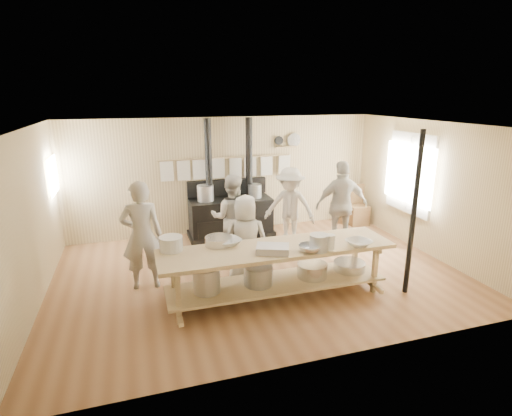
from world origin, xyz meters
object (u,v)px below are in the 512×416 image
Objects in this scene: cook_center at (246,240)px; chair at (357,213)px; cook_left at (232,217)px; prep_table at (276,267)px; roasting_pan at (273,249)px; cook_right at (342,205)px; cook_far_left at (142,236)px; cook_by_window at (290,207)px; stove at (230,213)px.

cook_center reaches higher than chair.
cook_center is 4.15m from chair.
cook_left reaches higher than chair.
cook_center reaches higher than prep_table.
cook_center is 3.23× the size of roasting_pan.
prep_table is 2.58m from cook_right.
cook_far_left reaches higher than cook_left.
cook_right reaches higher than cook_by_window.
cook_center is at bearing -97.40° from stove.
cook_left reaches higher than prep_table.
cook_far_left is 1.84m from cook_left.
cook_right is 1.10× the size of cook_by_window.
roasting_pan is (-0.13, -3.20, 0.38)m from stove.
chair is (3.47, 2.23, -0.48)m from cook_center.
stove is 1.58× the size of cook_left.
cook_left is 1.08× the size of cook_center.
cook_left is at bearing -157.32° from chair.
cook_right is at bearing -143.13° from cook_center.
cook_right is 3.86× the size of roasting_pan.
cook_far_left is 1.18× the size of cook_center.
prep_table is 2.36m from cook_by_window.
cook_left is 3.49× the size of roasting_pan.
cook_by_window is (3.00, 1.10, -0.07)m from cook_far_left.
cook_by_window is at bearing -155.08° from chair.
cook_center is (-0.03, -1.10, -0.06)m from cook_left.
stove reaches higher than chair.
cook_center is 0.86m from roasting_pan.
prep_table is at bearing 47.67° from cook_right.
cook_by_window reaches higher than roasting_pan.
cook_by_window is (1.05, -0.93, 0.31)m from stove.
cook_far_left is 5.47m from chair.
cook_left is (1.67, 0.76, -0.08)m from cook_far_left.
cook_right is (1.98, -1.42, 0.39)m from stove.
cook_by_window is at bearing 62.47° from roasting_pan.
cook_left is at bearing -77.60° from cook_center.
roasting_pan is at bearing -92.38° from stove.
cook_left is 1.94m from roasting_pan.
cook_left is 1.37m from cook_by_window.
stove is 3.02m from prep_table.
chair is at bearing -143.49° from cook_left.
roasting_pan is (-0.13, -0.19, 0.38)m from prep_table.
roasting_pan is (1.81, -1.17, 0.00)m from cook_far_left.
cook_center is at bearing -97.91° from cook_by_window.
stove reaches higher than roasting_pan.
cook_left is 2.26m from cook_right.
prep_table is at bearing 154.57° from cook_far_left.
cook_center is (1.64, -0.34, -0.14)m from cook_far_left.
stove is 2.84m from cook_far_left.
cook_left is at bearing -154.06° from cook_far_left.
prep_table is 2.19× the size of cook_left.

